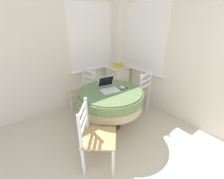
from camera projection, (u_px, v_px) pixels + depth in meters
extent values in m
cube|color=silver|center=(26.00, 54.00, 2.73)|extent=(4.40, 0.06, 2.55)
cube|color=white|center=(92.00, 38.00, 3.38)|extent=(1.10, 0.01, 1.42)
cube|color=white|center=(94.00, 69.00, 3.65)|extent=(1.18, 0.07, 0.02)
cube|color=white|center=(144.00, 38.00, 3.24)|extent=(0.01, 1.10, 1.42)
cube|color=white|center=(140.00, 70.00, 3.53)|extent=(0.07, 1.18, 0.02)
cube|color=silver|center=(119.00, 45.00, 3.75)|extent=(0.28, 0.28, 2.55)
cylinder|color=#4C3D2D|center=(111.00, 126.00, 2.85)|extent=(0.36, 0.36, 0.03)
cylinder|color=#4C3D2D|center=(111.00, 109.00, 2.69)|extent=(0.11, 0.11, 0.70)
cylinder|color=tan|center=(110.00, 99.00, 2.61)|extent=(1.10, 1.10, 0.28)
cylinder|color=#607A4C|center=(110.00, 95.00, 2.58)|extent=(1.13, 1.13, 0.15)
cylinder|color=#607A4C|center=(110.00, 91.00, 2.54)|extent=(1.07, 1.07, 0.02)
cube|color=silver|center=(110.00, 90.00, 2.52)|extent=(0.33, 0.27, 0.02)
cube|color=silver|center=(109.00, 90.00, 2.53)|extent=(0.28, 0.18, 0.00)
cube|color=silver|center=(106.00, 81.00, 2.60)|extent=(0.31, 0.15, 0.21)
cube|color=black|center=(106.00, 81.00, 2.60)|extent=(0.28, 0.13, 0.18)
ellipsoid|color=silver|center=(122.00, 88.00, 2.60)|extent=(0.06, 0.10, 0.05)
cube|color=#B2B7BC|center=(127.00, 88.00, 2.62)|extent=(0.09, 0.12, 0.01)
cube|color=black|center=(127.00, 88.00, 2.62)|extent=(0.07, 0.09, 0.00)
cube|color=tan|center=(83.00, 92.00, 3.17)|extent=(0.50, 0.51, 0.02)
cube|color=silver|center=(71.00, 102.00, 3.25)|extent=(0.04, 0.04, 0.45)
cube|color=silver|center=(83.00, 108.00, 3.02)|extent=(0.04, 0.04, 0.45)
cube|color=silver|center=(85.00, 96.00, 3.51)|extent=(0.04, 0.04, 0.45)
cube|color=silver|center=(96.00, 101.00, 3.28)|extent=(0.04, 0.04, 0.45)
cube|color=silver|center=(83.00, 77.00, 3.31)|extent=(0.04, 0.04, 0.47)
cube|color=silver|center=(95.00, 81.00, 3.08)|extent=(0.04, 0.04, 0.47)
cube|color=silver|center=(88.00, 71.00, 3.12)|extent=(0.09, 0.38, 0.04)
cube|color=silver|center=(89.00, 77.00, 3.17)|extent=(0.09, 0.38, 0.04)
cube|color=silver|center=(89.00, 82.00, 3.22)|extent=(0.09, 0.38, 0.04)
cube|color=tan|center=(137.00, 92.00, 3.20)|extent=(0.50, 0.50, 0.02)
cube|color=silver|center=(134.00, 96.00, 3.54)|extent=(0.04, 0.04, 0.45)
cube|color=silver|center=(124.00, 101.00, 3.28)|extent=(0.04, 0.04, 0.45)
cube|color=silver|center=(148.00, 101.00, 3.31)|extent=(0.04, 0.04, 0.45)
cube|color=silver|center=(138.00, 107.00, 3.06)|extent=(0.04, 0.04, 0.45)
cube|color=silver|center=(150.00, 81.00, 3.12)|extent=(0.04, 0.04, 0.47)
cube|color=silver|center=(140.00, 86.00, 2.86)|extent=(0.04, 0.04, 0.47)
cube|color=silver|center=(146.00, 75.00, 2.91)|extent=(0.38, 0.09, 0.04)
cube|color=silver|center=(146.00, 81.00, 2.96)|extent=(0.38, 0.09, 0.04)
cube|color=silver|center=(145.00, 86.00, 3.01)|extent=(0.38, 0.09, 0.04)
cube|color=tan|center=(99.00, 137.00, 1.94)|extent=(0.60, 0.61, 0.02)
cube|color=silver|center=(113.00, 163.00, 1.85)|extent=(0.05, 0.05, 0.45)
cube|color=silver|center=(114.00, 141.00, 2.20)|extent=(0.05, 0.05, 0.45)
cube|color=silver|center=(83.00, 162.00, 1.87)|extent=(0.05, 0.05, 0.45)
cube|color=silver|center=(89.00, 140.00, 2.21)|extent=(0.05, 0.05, 0.45)
cube|color=silver|center=(80.00, 132.00, 1.67)|extent=(0.05, 0.05, 0.47)
cube|color=silver|center=(87.00, 113.00, 2.01)|extent=(0.05, 0.05, 0.47)
cube|color=silver|center=(82.00, 109.00, 1.77)|extent=(0.26, 0.31, 0.04)
cube|color=silver|center=(83.00, 118.00, 1.82)|extent=(0.26, 0.31, 0.04)
cube|color=silver|center=(84.00, 126.00, 1.87)|extent=(0.26, 0.31, 0.04)
cube|color=silver|center=(117.00, 81.00, 3.97)|extent=(0.45, 0.45, 0.75)
cube|color=silver|center=(117.00, 67.00, 3.81)|extent=(0.48, 0.47, 0.02)
cube|color=white|center=(123.00, 75.00, 3.70)|extent=(0.40, 0.01, 0.21)
sphere|color=olive|center=(123.00, 75.00, 3.70)|extent=(0.02, 0.02, 0.02)
cube|color=white|center=(123.00, 84.00, 3.80)|extent=(0.40, 0.01, 0.21)
sphere|color=olive|center=(123.00, 84.00, 3.80)|extent=(0.02, 0.02, 0.02)
cube|color=white|center=(123.00, 93.00, 3.91)|extent=(0.40, 0.01, 0.21)
sphere|color=olive|center=(123.00, 93.00, 3.90)|extent=(0.02, 0.02, 0.02)
cube|color=gold|center=(118.00, 65.00, 3.75)|extent=(0.15, 0.20, 0.11)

